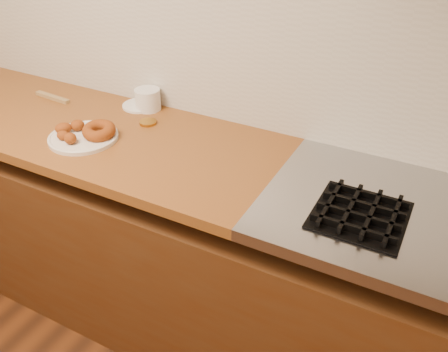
# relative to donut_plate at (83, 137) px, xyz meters

# --- Properties ---
(base_cabinet) EXTENTS (3.60, 0.60, 0.77)m
(base_cabinet) POSITION_rel_donut_plate_xyz_m (0.23, 0.10, -0.52)
(base_cabinet) COLOR #482C16
(base_cabinet) RESTS_ON floor
(butcher_block) EXTENTS (2.30, 0.62, 0.04)m
(butcher_block) POSITION_rel_donut_plate_xyz_m (-0.42, 0.10, -0.03)
(butcher_block) COLOR brown
(butcher_block) RESTS_ON base_cabinet
(backsplash) EXTENTS (3.60, 0.02, 0.60)m
(backsplash) POSITION_rel_donut_plate_xyz_m (0.23, 0.39, 0.29)
(backsplash) COLOR beige
(backsplash) RESTS_ON wall_back
(donut_plate) EXTENTS (0.26, 0.26, 0.01)m
(donut_plate) POSITION_rel_donut_plate_xyz_m (0.00, 0.00, 0.00)
(donut_plate) COLOR silver
(donut_plate) RESTS_ON butcher_block
(ring_donut) EXTENTS (0.17, 0.18, 0.06)m
(ring_donut) POSITION_rel_donut_plate_xyz_m (0.05, 0.03, 0.03)
(ring_donut) COLOR #8D3709
(ring_donut) RESTS_ON donut_plate
(fried_dough_chunks) EXTENTS (0.15, 0.15, 0.04)m
(fried_dough_chunks) POSITION_rel_donut_plate_xyz_m (-0.04, -0.02, 0.03)
(fried_dough_chunks) COLOR #8D3709
(fried_dough_chunks) RESTS_ON donut_plate
(plastic_tub) EXTENTS (0.11, 0.11, 0.09)m
(plastic_tub) POSITION_rel_donut_plate_xyz_m (0.06, 0.33, 0.04)
(plastic_tub) COLOR white
(plastic_tub) RESTS_ON butcher_block
(tub_lid) EXTENTS (0.16, 0.16, 0.01)m
(tub_lid) POSITION_rel_donut_plate_xyz_m (0.01, 0.33, -0.00)
(tub_lid) COLOR white
(tub_lid) RESTS_ON butcher_block
(brass_jar_lid) EXTENTS (0.08, 0.08, 0.01)m
(brass_jar_lid) POSITION_rel_donut_plate_xyz_m (0.14, 0.22, -0.00)
(brass_jar_lid) COLOR #A97723
(brass_jar_lid) RESTS_ON butcher_block
(wooden_utensil) EXTENTS (0.19, 0.04, 0.01)m
(wooden_utensil) POSITION_rel_donut_plate_xyz_m (-0.37, 0.22, 0.00)
(wooden_utensil) COLOR olive
(wooden_utensil) RESTS_ON butcher_block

